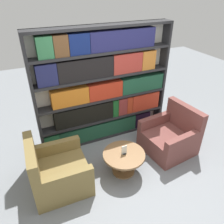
# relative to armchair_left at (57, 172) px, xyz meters

# --- Properties ---
(ground_plane) EXTENTS (14.00, 14.00, 0.00)m
(ground_plane) POSITION_rel_armchair_left_xyz_m (1.29, -0.40, -0.30)
(ground_plane) COLOR gray
(bookshelf) EXTENTS (2.81, 0.30, 2.39)m
(bookshelf) POSITION_rel_armchair_left_xyz_m (1.29, 1.01, 0.87)
(bookshelf) COLOR silver
(bookshelf) RESTS_ON ground_plane
(armchair_left) EXTENTS (0.93, 0.94, 0.94)m
(armchair_left) POSITION_rel_armchair_left_xyz_m (0.00, 0.00, 0.00)
(armchair_left) COLOR olive
(armchair_left) RESTS_ON ground_plane
(armchair_right) EXTENTS (1.00, 1.00, 0.94)m
(armchair_right) POSITION_rel_armchair_left_xyz_m (2.32, 0.00, 0.00)
(armchair_right) COLOR brown
(armchair_right) RESTS_ON ground_plane
(coffee_table) EXTENTS (0.75, 0.75, 0.43)m
(coffee_table) POSITION_rel_armchair_left_xyz_m (1.16, -0.17, 0.00)
(coffee_table) COLOR brown
(coffee_table) RESTS_ON ground_plane
(table_sign) EXTENTS (0.10, 0.06, 0.17)m
(table_sign) POSITION_rel_armchair_left_xyz_m (1.16, -0.17, 0.20)
(table_sign) COLOR black
(table_sign) RESTS_ON coffee_table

